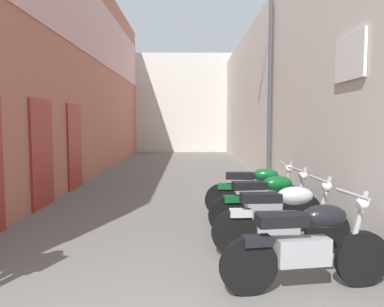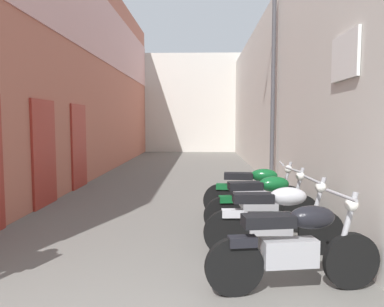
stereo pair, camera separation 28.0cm
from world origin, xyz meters
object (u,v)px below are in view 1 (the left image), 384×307
object	(u,v)px
motorcycle_second	(282,217)
motorcycle_third	(267,201)
street_lamp	(267,73)
motorcycle_nearest	(308,243)
motorcycle_fourth	(256,190)

from	to	relation	value
motorcycle_second	motorcycle_third	distance (m)	0.95
motorcycle_second	motorcycle_third	xyz separation A→B (m)	(-0.00, 0.95, 0.00)
motorcycle_third	street_lamp	distance (m)	4.43
motorcycle_second	street_lamp	bearing A→B (deg)	81.21
motorcycle_nearest	motorcycle_third	distance (m)	2.04
street_lamp	motorcycle_fourth	bearing A→B (deg)	-105.02
street_lamp	motorcycle_second	bearing A→B (deg)	-98.79
motorcycle_second	street_lamp	world-z (taller)	street_lamp
motorcycle_third	motorcycle_fourth	distance (m)	0.99
motorcycle_third	street_lamp	world-z (taller)	street_lamp
motorcycle_nearest	motorcycle_fourth	size ratio (longest dim) A/B	1.00
motorcycle_nearest	street_lamp	world-z (taller)	street_lamp
motorcycle_third	motorcycle_fourth	bearing A→B (deg)	90.00
motorcycle_nearest	motorcycle_second	world-z (taller)	same
motorcycle_second	motorcycle_fourth	distance (m)	1.94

